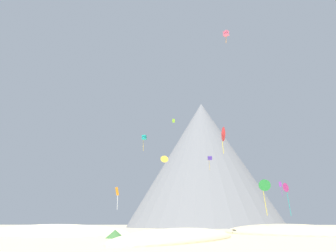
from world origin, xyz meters
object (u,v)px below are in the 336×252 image
(bush_near_left, at_px, (161,235))
(kite_teal_mid, at_px, (144,138))
(kite_red_mid, at_px, (223,134))
(kite_lime_mid, at_px, (174,121))
(bush_mid_center, at_px, (200,239))
(kite_orange_low, at_px, (117,194))
(bush_low_patch, at_px, (115,234))
(kite_gold_mid, at_px, (164,159))
(kite_magenta_low, at_px, (286,188))
(kite_indigo_mid, at_px, (210,158))
(bush_far_right, at_px, (115,232))
(rock_massif, at_px, (202,163))
(kite_green_low, at_px, (265,186))
(kite_violet_low, at_px, (281,186))
(kite_rainbow_high, at_px, (226,34))
(bush_ridge_crest, at_px, (58,234))

(bush_near_left, xyz_separation_m, kite_teal_mid, (-7.57, 36.75, 21.51))
(kite_red_mid, xyz_separation_m, kite_lime_mid, (-9.45, 19.68, 8.97))
(bush_mid_center, relative_size, kite_orange_low, 0.44)
(bush_low_patch, bearing_deg, kite_gold_mid, 86.02)
(kite_magenta_low, xyz_separation_m, kite_teal_mid, (-28.37, 16.37, 14.18))
(bush_low_patch, relative_size, kite_indigo_mid, 0.69)
(kite_indigo_mid, xyz_separation_m, kite_gold_mid, (-12.25, 1.75, 0.23))
(bush_far_right, distance_m, kite_gold_mid, 35.39)
(rock_massif, relative_size, kite_green_low, 13.43)
(bush_low_patch, relative_size, kite_teal_mid, 0.64)
(bush_mid_center, height_order, kite_teal_mid, kite_teal_mid)
(rock_massif, height_order, kite_gold_mid, rock_massif)
(kite_lime_mid, bearing_deg, bush_mid_center, -53.09)
(bush_far_right, distance_m, kite_orange_low, 7.61)
(kite_violet_low, bearing_deg, bush_near_left, 150.70)
(bush_near_left, distance_m, kite_lime_mid, 42.71)
(kite_rainbow_high, bearing_deg, kite_gold_mid, -18.59)
(rock_massif, height_order, kite_orange_low, rock_massif)
(bush_low_patch, bearing_deg, kite_magenta_low, 31.66)
(kite_rainbow_high, bearing_deg, kite_lime_mid, -10.08)
(kite_green_low, relative_size, kite_indigo_mid, 1.63)
(bush_mid_center, bearing_deg, bush_low_patch, 150.61)
(kite_violet_low, xyz_separation_m, kite_green_low, (-9.76, -25.39, -2.65))
(kite_indigo_mid, relative_size, kite_orange_low, 0.89)
(bush_far_right, bearing_deg, kite_red_mid, -5.86)
(kite_green_low, distance_m, kite_gold_mid, 36.86)
(bush_far_right, xyz_separation_m, kite_lime_mid, (9.15, 17.77, 25.27))
(kite_violet_low, distance_m, kite_orange_low, 42.43)
(kite_red_mid, distance_m, kite_teal_mid, 28.13)
(bush_ridge_crest, distance_m, kite_violet_low, 54.64)
(kite_indigo_mid, distance_m, kite_rainbow_high, 33.47)
(kite_lime_mid, height_order, kite_green_low, kite_lime_mid)
(bush_near_left, distance_m, kite_rainbow_high, 44.54)
(bush_ridge_crest, height_order, bush_near_left, bush_near_left)
(kite_rainbow_high, bearing_deg, bush_far_right, 49.01)
(rock_massif, xyz_separation_m, kite_teal_mid, (-16.34, -52.83, -2.92))
(bush_far_right, relative_size, kite_teal_mid, 0.31)
(bush_ridge_crest, height_order, kite_gold_mid, kite_gold_mid)
(rock_massif, bearing_deg, kite_indigo_mid, -89.77)
(bush_near_left, distance_m, kite_gold_mid, 50.04)
(bush_far_right, bearing_deg, kite_rainbow_high, 5.73)
(bush_ridge_crest, xyz_separation_m, kite_indigo_mid, (24.95, 35.70, 17.85))
(bush_ridge_crest, height_order, kite_orange_low, kite_orange_low)
(bush_far_right, height_order, kite_lime_mid, kite_lime_mid)
(kite_indigo_mid, height_order, kite_rainbow_high, kite_rainbow_high)
(bush_ridge_crest, xyz_separation_m, rock_massif, (24.77, 80.42, 24.60))
(kite_red_mid, height_order, kite_teal_mid, kite_teal_mid)
(kite_lime_mid, distance_m, kite_magenta_low, 30.89)
(bush_mid_center, xyz_separation_m, rock_massif, (4.41, 91.89, 24.70))
(rock_massif, distance_m, kite_teal_mid, 55.38)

